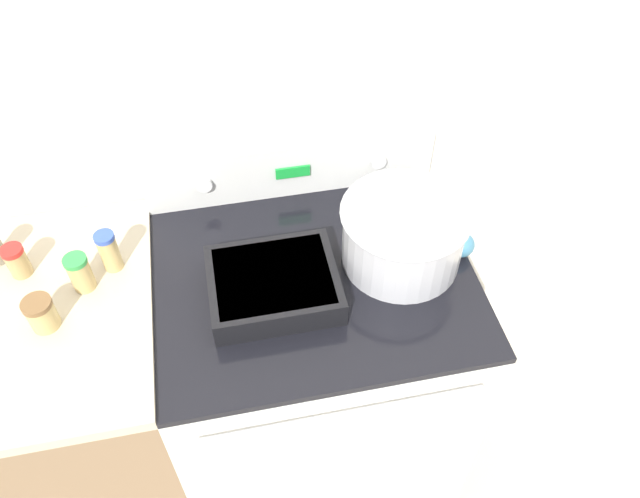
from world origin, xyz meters
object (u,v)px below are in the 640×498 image
spice_jar_blue_cap (109,251)px  spice_jar_red_cap (17,261)px  spice_jar_brown_cap (41,313)px  mixing_bowl (403,233)px  casserole_dish (273,283)px  spice_jar_green_cap (80,273)px  ladle (459,240)px

spice_jar_blue_cap → spice_jar_red_cap: size_ratio=1.30×
spice_jar_brown_cap → spice_jar_red_cap: (-0.07, 0.17, 0.00)m
mixing_bowl → casserole_dish: mixing_bowl is taller
casserole_dish → spice_jar_blue_cap: size_ratio=2.73×
spice_jar_green_cap → spice_jar_brown_cap: 0.12m
casserole_dish → spice_jar_red_cap: (-0.58, 0.18, 0.02)m
ladle → mixing_bowl: bearing=-177.4°
spice_jar_green_cap → spice_jar_brown_cap: size_ratio=1.20×
casserole_dish → spice_jar_green_cap: spice_jar_green_cap is taller
spice_jar_brown_cap → spice_jar_red_cap: 0.18m
mixing_bowl → casserole_dish: (-0.32, -0.05, -0.05)m
ladle → spice_jar_red_cap: (-1.05, 0.12, 0.03)m
casserole_dish → spice_jar_red_cap: 0.60m
casserole_dish → spice_jar_red_cap: size_ratio=3.54×
mixing_bowl → spice_jar_red_cap: mixing_bowl is taller
spice_jar_green_cap → spice_jar_red_cap: (-0.15, 0.07, -0.01)m
spice_jar_green_cap → ladle: bearing=-3.0°
casserole_dish → spice_jar_green_cap: (-0.43, 0.10, 0.02)m
spice_jar_green_cap → spice_jar_brown_cap: (-0.08, -0.10, -0.01)m
mixing_bowl → casserole_dish: 0.33m
spice_jar_brown_cap → spice_jar_red_cap: size_ratio=0.96×
ladle → spice_jar_green_cap: 0.90m
casserole_dish → spice_jar_brown_cap: 0.51m
casserole_dish → spice_jar_red_cap: bearing=163.1°
casserole_dish → spice_jar_green_cap: 0.44m
mixing_bowl → ladle: mixing_bowl is taller
mixing_bowl → ladle: size_ratio=1.08×
casserole_dish → spice_jar_blue_cap: (-0.36, 0.15, 0.03)m
spice_jar_blue_cap → spice_jar_green_cap: (-0.06, -0.05, -0.01)m
casserole_dish → spice_jar_blue_cap: spice_jar_blue_cap is taller
mixing_bowl → spice_jar_brown_cap: size_ratio=3.79×
spice_jar_brown_cap → spice_jar_red_cap: spice_jar_red_cap is taller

